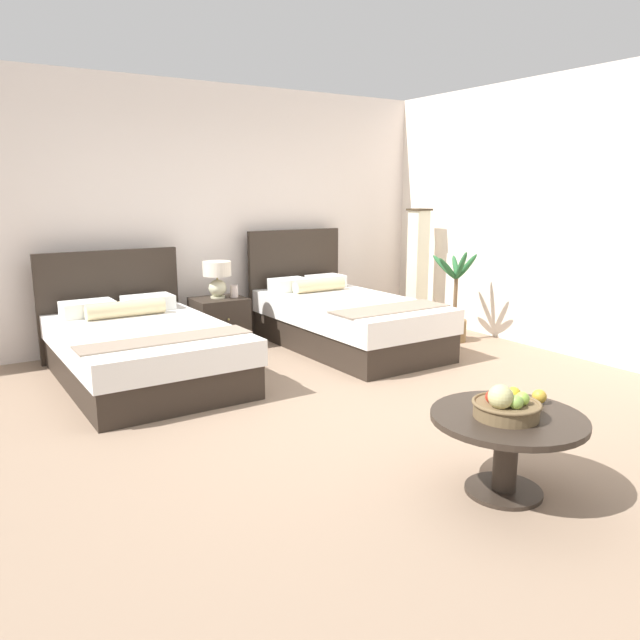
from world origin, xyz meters
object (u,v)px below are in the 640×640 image
Objects in this scene: bed_near_corner at (344,319)px; nightstand at (220,323)px; loose_apple at (539,396)px; potted_palm at (455,310)px; floor_lamp_corner at (418,268)px; bed_near_window at (141,348)px; fruit_bowl at (506,405)px; table_lamp at (217,275)px; coffee_table at (507,435)px; vase at (234,291)px.

bed_near_corner reaches higher than nightstand.
loose_apple is 0.08× the size of potted_palm.
loose_apple is 0.06× the size of floor_lamp_corner.
fruit_bowl is (1.04, -3.21, 0.25)m from bed_near_window.
table_lamp is 0.46× the size of coffee_table.
fruit_bowl is at bearing -109.70° from bed_near_corner.
fruit_bowl is at bearing -89.89° from nightstand.
bed_near_corner is 3.38m from coffee_table.
floor_lamp_corner is (1.42, 0.44, 0.42)m from bed_near_corner.
table_lamp is 4.69× the size of loose_apple.
vase is 1.61× the size of loose_apple.
bed_near_corner is at bearing 70.30° from fruit_bowl.
nightstand is 0.51m from table_lamp.
vase is 2.42m from floor_lamp_corner.
bed_near_window is 1.23m from nightstand.
bed_near_window is at bearing -146.39° from table_lamp.
loose_apple is at bearing 8.67° from fruit_bowl.
table_lamp is at bearing 90.11° from fruit_bowl.
floor_lamp_corner is (2.22, 3.60, 0.22)m from loose_apple.
floor_lamp_corner reaches higher than nightstand.
potted_palm reaches higher than table_lamp.
bed_near_window is 3.37m from coffee_table.
loose_apple is at bearing -104.32° from bed_near_corner.
bed_near_window is 3.41m from potted_palm.
bed_near_corner is (2.19, 0.00, 0.02)m from bed_near_window.
fruit_bowl is 3.61m from potted_palm.
loose_apple is (1.38, -3.15, 0.22)m from bed_near_window.
vase is 0.16× the size of coffee_table.
nightstand is 0.37× the size of floor_lamp_corner.
bed_near_corner is 3.26m from loose_apple.
nightstand is 2.62m from floor_lamp_corner.
vase is 0.36× the size of fruit_bowl.
floor_lamp_corner reaches higher than coffee_table.
vase is (0.16, -0.04, 0.34)m from nightstand.
potted_palm is at bearing -25.65° from nightstand.
coffee_table is 3.56m from potted_palm.
loose_apple is (0.30, 0.04, 0.16)m from coffee_table.
vase is 3.84m from fruit_bowl.
coffee_table is at bearing 19.72° from fruit_bowl.
fruit_bowl is at bearing -130.39° from potted_palm.
floor_lamp_corner reaches higher than bed_near_window.
bed_near_corner is at bearing 75.68° from loose_apple.
fruit_bowl is 4.43× the size of loose_apple.
coffee_table is (-0.11, -3.82, -0.27)m from vase.
potted_palm is (1.99, 2.69, -0.15)m from loose_apple.
potted_palm is (1.19, -0.46, 0.05)m from bed_near_corner.
floor_lamp_corner is (2.52, 3.63, 0.38)m from coffee_table.
bed_near_corner is at bearing 70.93° from coffee_table.
loose_apple is at bearing -66.31° from bed_near_window.
bed_near_corner reaches higher than potted_palm.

